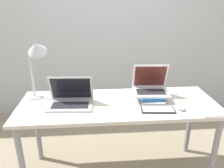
# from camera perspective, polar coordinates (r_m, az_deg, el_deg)

# --- Properties ---
(wall_back) EXTENTS (8.00, 0.05, 2.70)m
(wall_back) POSITION_cam_1_polar(r_m,az_deg,el_deg) (3.07, -0.96, 16.22)
(wall_back) COLOR silver
(wall_back) RESTS_ON ground_plane
(desk) EXTENTS (1.74, 0.64, 0.77)m
(desk) POSITION_cam_1_polar(r_m,az_deg,el_deg) (1.97, 1.64, -7.14)
(desk) COLOR beige
(desk) RESTS_ON ground_plane
(laptop_left) EXTENTS (0.39, 0.27, 0.25)m
(laptop_left) POSITION_cam_1_polar(r_m,az_deg,el_deg) (1.91, -10.73, -3.99)
(laptop_left) COLOR #B2B2B7
(laptop_left) RESTS_ON desk
(book_stack) EXTENTS (0.23, 0.29, 0.05)m
(book_stack) POSITION_cam_1_polar(r_m,az_deg,el_deg) (2.02, 10.12, -3.24)
(book_stack) COLOR white
(book_stack) RESTS_ON desk
(laptop_on_books) EXTENTS (0.33, 0.28, 0.25)m
(laptop_on_books) POSITION_cam_1_polar(r_m,az_deg,el_deg) (2.03, 10.00, -0.67)
(laptop_on_books) COLOR silver
(laptop_on_books) RESTS_ON book_stack
(wireless_keyboard) EXTENTS (0.28, 0.15, 0.01)m
(wireless_keyboard) POSITION_cam_1_polar(r_m,az_deg,el_deg) (1.84, 11.87, -6.52)
(wireless_keyboard) COLOR #28282D
(wireless_keyboard) RESTS_ON desk
(mouse) EXTENTS (0.06, 0.11, 0.03)m
(mouse) POSITION_cam_1_polar(r_m,az_deg,el_deg) (1.91, 17.66, -5.84)
(mouse) COLOR #B2B2B7
(mouse) RESTS_ON desk
(notepad) EXTENTS (0.20, 0.31, 0.01)m
(notepad) POSITION_cam_1_polar(r_m,az_deg,el_deg) (2.00, 23.40, -5.75)
(notepad) COLOR white
(notepad) RESTS_ON desk
(desk_lamp) EXTENTS (0.23, 0.20, 0.56)m
(desk_lamp) POSITION_cam_1_polar(r_m,az_deg,el_deg) (1.98, -19.23, 7.32)
(desk_lamp) COLOR silver
(desk_lamp) RESTS_ON desk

